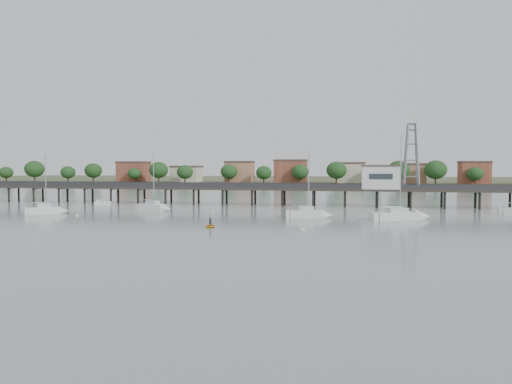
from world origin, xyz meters
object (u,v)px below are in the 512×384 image
at_px(sailboat_c, 313,214).
at_px(sailboat_a, 50,210).
at_px(lattice_tower, 411,157).
at_px(sailboat_b, 157,208).
at_px(white_tender, 103,203).
at_px(sailboat_d, 407,216).
at_px(pier, 268,189).
at_px(yellow_dinghy, 210,227).

bearing_deg(sailboat_c, sailboat_a, 172.14).
relative_size(lattice_tower, sailboat_b, 1.25).
distance_m(sailboat_a, white_tender, 21.15).
xyz_separation_m(lattice_tower, sailboat_d, (-3.48, -25.96, -10.47)).
bearing_deg(lattice_tower, pier, -180.00).
xyz_separation_m(sailboat_d, yellow_dinghy, (-29.58, -16.46, -0.63)).
relative_size(pier, sailboat_a, 12.82).
bearing_deg(pier, sailboat_c, -64.83).
bearing_deg(sailboat_a, lattice_tower, -13.93).
height_order(sailboat_d, white_tender, sailboat_d).
xyz_separation_m(sailboat_a, sailboat_d, (65.17, 2.31, -0.02)).
height_order(pier, white_tender, pier).
bearing_deg(sailboat_c, pier, 104.77).
bearing_deg(sailboat_b, yellow_dinghy, -37.33).
xyz_separation_m(sailboat_c, sailboat_b, (-32.02, 7.69, 0.00)).
relative_size(sailboat_c, white_tender, 3.11).
bearing_deg(sailboat_b, white_tender, 163.41).
height_order(lattice_tower, sailboat_d, lattice_tower).
bearing_deg(lattice_tower, white_tender, -174.12).
xyz_separation_m(pier, sailboat_d, (28.02, -25.96, -3.16)).
relative_size(sailboat_a, sailboat_b, 0.94).
bearing_deg(sailboat_c, lattice_tower, 43.17).
distance_m(sailboat_c, sailboat_d, 15.77).
bearing_deg(yellow_dinghy, white_tender, 117.54).
height_order(sailboat_c, sailboat_b, sailboat_c).
xyz_separation_m(sailboat_b, sailboat_d, (47.78, -7.58, -0.01)).
relative_size(pier, yellow_dinghy, 54.44).
bearing_deg(sailboat_a, white_tender, 55.11).
height_order(lattice_tower, sailboat_a, lattice_tower).
bearing_deg(white_tender, sailboat_b, -51.17).
xyz_separation_m(pier, lattice_tower, (31.50, 0.00, 7.31)).
height_order(pier, yellow_dinghy, pier).
distance_m(pier, yellow_dinghy, 42.62).
height_order(sailboat_a, sailboat_b, sailboat_b).
xyz_separation_m(sailboat_b, white_tender, (-17.92, 11.26, -0.20)).
bearing_deg(sailboat_d, pier, 119.17).
relative_size(sailboat_b, yellow_dinghy, 4.49).
relative_size(pier, sailboat_b, 12.11).
distance_m(lattice_tower, sailboat_b, 55.45).
bearing_deg(yellow_dinghy, sailboat_c, 31.68).
xyz_separation_m(sailboat_a, sailboat_b, (17.39, 9.89, -0.00)).
height_order(pier, sailboat_d, sailboat_d).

